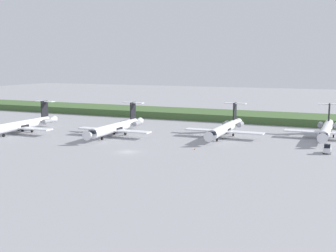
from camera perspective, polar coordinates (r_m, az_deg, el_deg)
name	(u,v)px	position (r m, az deg, el deg)	size (l,w,h in m)	color
ground_plane	(175,133)	(131.70, 0.93, -0.98)	(500.00, 500.00, 0.00)	#939399
grass_berm	(213,115)	(167.62, 5.97, 1.44)	(320.00, 20.00, 2.62)	#426033
regional_jet_second	(23,125)	(139.62, -18.52, 0.17)	(22.81, 31.00, 9.00)	white
regional_jet_third	(116,127)	(128.22, -6.77, -0.14)	(22.81, 31.00, 9.00)	white
regional_jet_fourth	(225,128)	(126.44, 7.53, -0.28)	(22.81, 31.00, 9.00)	white
regional_jet_fifth	(326,129)	(130.97, 20.06, -0.42)	(22.81, 31.00, 9.00)	white
baggage_tug	(327,149)	(109.43, 20.15, -2.88)	(1.72, 3.20, 2.30)	silver
safety_cone_front_marker	(195,149)	(107.28, 3.56, -2.99)	(0.44, 0.44, 0.55)	orange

